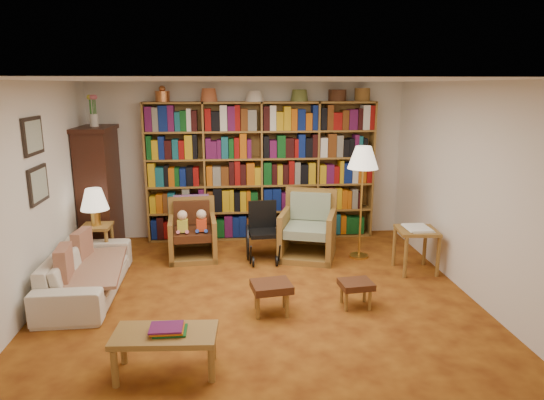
{
  "coord_description": "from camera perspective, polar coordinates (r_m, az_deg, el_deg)",
  "views": [
    {
      "loc": [
        -0.34,
        -5.3,
        2.46
      ],
      "look_at": [
        0.21,
        0.6,
        1.04
      ],
      "focal_mm": 32.0,
      "sensor_mm": 36.0,
      "label": 1
    }
  ],
  "objects": [
    {
      "name": "curio_cabinet",
      "position": [
        7.69,
        -19.64,
        1.39
      ],
      "size": [
        0.5,
        0.95,
        2.4
      ],
      "color": "#34130E",
      "rests_on": "floor"
    },
    {
      "name": "armchair_leather",
      "position": [
        7.16,
        -9.28,
        -3.81
      ],
      "size": [
        0.73,
        0.77,
        0.86
      ],
      "color": "olive",
      "rests_on": "floor"
    },
    {
      "name": "side_table_lamp",
      "position": [
        7.12,
        -19.86,
        -3.99
      ],
      "size": [
        0.39,
        0.39,
        0.58
      ],
      "color": "olive",
      "rests_on": "floor"
    },
    {
      "name": "table_lamp",
      "position": [
        6.99,
        -20.18,
        -0.06
      ],
      "size": [
        0.38,
        0.38,
        0.51
      ],
      "color": "gold",
      "rests_on": "side_table_lamp"
    },
    {
      "name": "footstool_a",
      "position": [
        5.36,
        -0.07,
        -10.37
      ],
      "size": [
        0.47,
        0.42,
        0.36
      ],
      "color": "#472613",
      "rests_on": "floor"
    },
    {
      "name": "sofa_throw",
      "position": [
        6.25,
        -20.55,
        -7.63
      ],
      "size": [
        0.87,
        1.43,
        0.04
      ],
      "primitive_type": "cube",
      "rotation": [
        0.0,
        0.0,
        0.11
      ],
      "color": "beige",
      "rests_on": "sofa"
    },
    {
      "name": "floor",
      "position": [
        5.85,
        -1.53,
        -11.4
      ],
      "size": [
        5.0,
        5.0,
        0.0
      ],
      "primitive_type": "plane",
      "color": "#A76019",
      "rests_on": "ground"
    },
    {
      "name": "wall_right",
      "position": [
        6.13,
        22.41,
        1.06
      ],
      "size": [
        0.0,
        5.0,
        5.0
      ],
      "primitive_type": "plane",
      "rotation": [
        1.57,
        0.0,
        -1.57
      ],
      "color": "white",
      "rests_on": "floor"
    },
    {
      "name": "cushion_left",
      "position": [
        6.57,
        -21.4,
        -5.3
      ],
      "size": [
        0.17,
        0.4,
        0.38
      ],
      "primitive_type": "cube",
      "rotation": [
        0.0,
        0.0,
        -0.13
      ],
      "color": "maroon",
      "rests_on": "sofa"
    },
    {
      "name": "armchair_sage",
      "position": [
        7.13,
        4.07,
        -3.67
      ],
      "size": [
        1.0,
        1.0,
        0.95
      ],
      "color": "olive",
      "rests_on": "floor"
    },
    {
      "name": "wall_left",
      "position": [
        5.85,
        -26.87,
        0.06
      ],
      "size": [
        0.0,
        5.0,
        5.0
      ],
      "primitive_type": "plane",
      "rotation": [
        1.57,
        0.0,
        1.57
      ],
      "color": "white",
      "rests_on": "floor"
    },
    {
      "name": "footstool_b",
      "position": [
        5.61,
        9.85,
        -9.94
      ],
      "size": [
        0.39,
        0.34,
        0.3
      ],
      "color": "#472613",
      "rests_on": "floor"
    },
    {
      "name": "framed_pictures",
      "position": [
        6.05,
        -26.04,
        4.18
      ],
      "size": [
        0.03,
        0.52,
        0.97
      ],
      "color": "black",
      "rests_on": "wall_left"
    },
    {
      "name": "wheelchair",
      "position": [
        6.96,
        -1.06,
        -3.93
      ],
      "size": [
        0.48,
        0.66,
        0.83
      ],
      "color": "black",
      "rests_on": "floor"
    },
    {
      "name": "sofa",
      "position": [
        6.28,
        -20.97,
        -7.85
      ],
      "size": [
        1.88,
        0.76,
        0.55
      ],
      "primitive_type": "imported",
      "rotation": [
        0.0,
        0.0,
        1.59
      ],
      "color": "beige",
      "rests_on": "floor"
    },
    {
      "name": "bookshelf",
      "position": [
        7.75,
        -1.26,
        3.89
      ],
      "size": [
        3.6,
        0.3,
        2.42
      ],
      "color": "olive",
      "rests_on": "floor"
    },
    {
      "name": "side_table_papers",
      "position": [
        6.74,
        16.65,
        -4.1
      ],
      "size": [
        0.56,
        0.56,
        0.62
      ],
      "color": "olive",
      "rests_on": "floor"
    },
    {
      "name": "wall_front",
      "position": [
        3.06,
        1.48,
        -9.74
      ],
      "size": [
        5.0,
        0.0,
        5.0
      ],
      "primitive_type": "plane",
      "rotation": [
        -1.57,
        0.0,
        0.0
      ],
      "color": "white",
      "rests_on": "floor"
    },
    {
      "name": "coffee_table",
      "position": [
        4.44,
        -12.47,
        -15.54
      ],
      "size": [
        0.91,
        0.5,
        0.44
      ],
      "color": "olive",
      "rests_on": "floor"
    },
    {
      "name": "floor_lamp",
      "position": [
        6.89,
        10.65,
        4.4
      ],
      "size": [
        0.43,
        0.43,
        1.62
      ],
      "color": "gold",
      "rests_on": "floor"
    },
    {
      "name": "cushion_right",
      "position": [
        5.94,
        -23.22,
        -7.44
      ],
      "size": [
        0.17,
        0.42,
        0.41
      ],
      "primitive_type": "cube",
      "rotation": [
        0.0,
        0.0,
        0.11
      ],
      "color": "maroon",
      "rests_on": "sofa"
    },
    {
      "name": "ceiling",
      "position": [
        5.31,
        -1.71,
        13.91
      ],
      "size": [
        5.0,
        5.0,
        0.0
      ],
      "primitive_type": "plane",
      "rotation": [
        3.14,
        0.0,
        0.0
      ],
      "color": "silver",
      "rests_on": "wall_back"
    },
    {
      "name": "wall_back",
      "position": [
        7.9,
        -2.8,
        4.64
      ],
      "size": [
        5.0,
        0.0,
        5.0
      ],
      "primitive_type": "plane",
      "rotation": [
        1.57,
        0.0,
        0.0
      ],
      "color": "white",
      "rests_on": "floor"
    }
  ]
}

